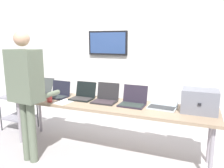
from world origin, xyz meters
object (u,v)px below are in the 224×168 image
object	(u,v)px
laptop_station_2	(83,95)
equipment_box	(200,101)
laptop_station_1	(58,93)
laptop_station_5	(163,104)
workbench	(106,106)
laptop_station_4	(133,101)
storage_cart	(19,107)
coffee_mug	(50,99)
laptop_station_3	(106,98)
laptop_station_0	(41,91)
person	(26,85)

from	to	relation	value
laptop_station_2	equipment_box	bearing A→B (deg)	-0.79
laptop_station_1	laptop_station_2	size ratio (longest dim) A/B	1.08
laptop_station_2	laptop_station_5	world-z (taller)	laptop_station_2
workbench	laptop_station_4	size ratio (longest dim) A/B	8.31
workbench	storage_cart	world-z (taller)	workbench
coffee_mug	laptop_station_1	bearing A→B (deg)	102.25
laptop_station_3	laptop_station_5	size ratio (longest dim) A/B	0.87
storage_cart	laptop_station_3	bearing A→B (deg)	-3.95
laptop_station_0	laptop_station_3	distance (m)	1.24
laptop_station_2	storage_cart	xyz separation A→B (m)	(-1.46, 0.11, -0.39)
laptop_station_4	person	xyz separation A→B (m)	(-1.29, -0.69, 0.27)
workbench	laptop_station_1	size ratio (longest dim) A/B	8.26
person	laptop_station_2	bearing A→B (deg)	57.30
workbench	coffee_mug	bearing A→B (deg)	-162.86
person	laptop_station_5	bearing A→B (deg)	23.09
laptop_station_3	laptop_station_5	world-z (taller)	laptop_station_3
equipment_box	laptop_station_1	bearing A→B (deg)	-179.61
laptop_station_3	storage_cart	bearing A→B (deg)	176.05
laptop_station_4	person	size ratio (longest dim) A/B	0.21
person	coffee_mug	bearing A→B (deg)	77.41
storage_cart	laptop_station_5	bearing A→B (deg)	-2.09
equipment_box	laptop_station_4	xyz separation A→B (m)	(-0.88, -0.00, -0.09)
person	coffee_mug	size ratio (longest dim) A/B	20.55
equipment_box	storage_cart	size ratio (longest dim) A/B	0.67
laptop_station_5	coffee_mug	xyz separation A→B (m)	(-1.62, -0.35, -0.01)
workbench	person	size ratio (longest dim) A/B	1.71
laptop_station_3	laptop_station_4	distance (m)	0.43
laptop_station_4	coffee_mug	bearing A→B (deg)	-165.26
laptop_station_2	storage_cart	world-z (taller)	laptop_station_2
workbench	laptop_station_0	distance (m)	1.29
workbench	laptop_station_0	xyz separation A→B (m)	(-1.28, 0.11, 0.11)
equipment_box	laptop_station_3	xyz separation A→B (m)	(-1.31, 0.00, -0.09)
laptop_station_1	storage_cart	size ratio (longest dim) A/B	0.57
laptop_station_5	person	xyz separation A→B (m)	(-1.70, -0.73, 0.28)
laptop_station_3	coffee_mug	distance (m)	0.84
laptop_station_2	laptop_station_4	xyz separation A→B (m)	(0.83, -0.03, 0.00)
storage_cart	laptop_station_4	bearing A→B (deg)	-3.41
person	storage_cart	size ratio (longest dim) A/B	2.75
laptop_station_0	laptop_station_5	bearing A→B (deg)	-0.20
laptop_station_4	coffee_mug	distance (m)	1.24
laptop_station_3	equipment_box	bearing A→B (deg)	-0.13
laptop_station_5	storage_cart	bearing A→B (deg)	177.91
laptop_station_4	storage_cart	distance (m)	2.33
laptop_station_3	person	bearing A→B (deg)	-140.90
laptop_station_5	storage_cart	xyz separation A→B (m)	(-2.70, 0.10, -0.39)
equipment_box	laptop_station_5	xyz separation A→B (m)	(-0.46, 0.03, -0.10)
laptop_station_3	person	size ratio (longest dim) A/B	0.19
workbench	equipment_box	bearing A→B (deg)	3.22
laptop_station_4	equipment_box	bearing A→B (deg)	0.32
equipment_box	laptop_station_1	size ratio (longest dim) A/B	1.17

